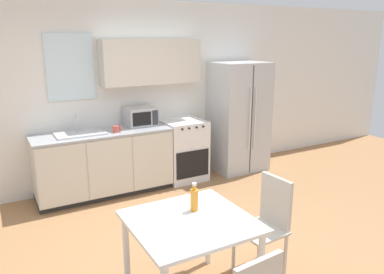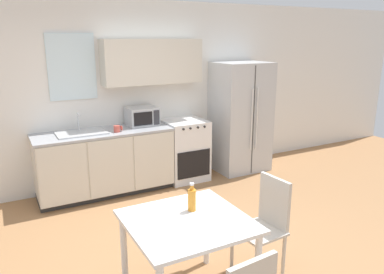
{
  "view_description": "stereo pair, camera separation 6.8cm",
  "coord_description": "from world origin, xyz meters",
  "px_view_note": "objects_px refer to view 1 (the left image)",
  "views": [
    {
      "loc": [
        -1.6,
        -3.13,
        2.17
      ],
      "look_at": [
        0.44,
        0.54,
        1.05
      ],
      "focal_mm": 35.0,
      "sensor_mm": 36.0,
      "label": 1
    },
    {
      "loc": [
        -1.54,
        -3.17,
        2.17
      ],
      "look_at": [
        0.44,
        0.54,
        1.05
      ],
      "focal_mm": 35.0,
      "sensor_mm": 36.0,
      "label": 2
    }
  ],
  "objects_px": {
    "oven_range": "(183,150)",
    "microwave": "(141,116)",
    "dining_chair_side": "(268,218)",
    "coffee_mug": "(116,129)",
    "refrigerator": "(238,117)",
    "dining_table": "(190,232)",
    "drink_bottle": "(194,199)"
  },
  "relations": [
    {
      "from": "oven_range",
      "to": "coffee_mug",
      "type": "distance_m",
      "value": 1.21
    },
    {
      "from": "coffee_mug",
      "to": "dining_chair_side",
      "type": "height_order",
      "value": "coffee_mug"
    },
    {
      "from": "oven_range",
      "to": "dining_chair_side",
      "type": "bearing_deg",
      "value": -99.52
    },
    {
      "from": "dining_table",
      "to": "dining_chair_side",
      "type": "xyz_separation_m",
      "value": [
        0.85,
        0.04,
        -0.11
      ]
    },
    {
      "from": "microwave",
      "to": "dining_chair_side",
      "type": "distance_m",
      "value": 2.7
    },
    {
      "from": "oven_range",
      "to": "refrigerator",
      "type": "xyz_separation_m",
      "value": [
        1.03,
        -0.03,
        0.43
      ]
    },
    {
      "from": "coffee_mug",
      "to": "dining_table",
      "type": "bearing_deg",
      "value": -94.37
    },
    {
      "from": "oven_range",
      "to": "refrigerator",
      "type": "height_order",
      "value": "refrigerator"
    },
    {
      "from": "microwave",
      "to": "coffee_mug",
      "type": "height_order",
      "value": "microwave"
    },
    {
      "from": "oven_range",
      "to": "refrigerator",
      "type": "relative_size",
      "value": 0.53
    },
    {
      "from": "coffee_mug",
      "to": "oven_range",
      "type": "bearing_deg",
      "value": 7.01
    },
    {
      "from": "oven_range",
      "to": "refrigerator",
      "type": "distance_m",
      "value": 1.12
    },
    {
      "from": "dining_table",
      "to": "dining_chair_side",
      "type": "relative_size",
      "value": 1.03
    },
    {
      "from": "oven_range",
      "to": "coffee_mug",
      "type": "height_order",
      "value": "coffee_mug"
    },
    {
      "from": "coffee_mug",
      "to": "dining_table",
      "type": "height_order",
      "value": "coffee_mug"
    },
    {
      "from": "coffee_mug",
      "to": "dining_chair_side",
      "type": "distance_m",
      "value": 2.53
    },
    {
      "from": "microwave",
      "to": "drink_bottle",
      "type": "bearing_deg",
      "value": -101.66
    },
    {
      "from": "oven_range",
      "to": "microwave",
      "type": "height_order",
      "value": "microwave"
    },
    {
      "from": "refrigerator",
      "to": "dining_table",
      "type": "distance_m",
      "value": 3.45
    },
    {
      "from": "oven_range",
      "to": "refrigerator",
      "type": "bearing_deg",
      "value": -1.67
    },
    {
      "from": "microwave",
      "to": "drink_bottle",
      "type": "xyz_separation_m",
      "value": [
        -0.52,
        -2.54,
        -0.19
      ]
    },
    {
      "from": "dining_chair_side",
      "to": "dining_table",
      "type": "bearing_deg",
      "value": 88.12
    },
    {
      "from": "dining_table",
      "to": "dining_chair_side",
      "type": "height_order",
      "value": "dining_chair_side"
    },
    {
      "from": "drink_bottle",
      "to": "refrigerator",
      "type": "bearing_deg",
      "value": 47.62
    },
    {
      "from": "dining_chair_side",
      "to": "oven_range",
      "type": "bearing_deg",
      "value": -13.91
    },
    {
      "from": "refrigerator",
      "to": "drink_bottle",
      "type": "distance_m",
      "value": 3.26
    },
    {
      "from": "microwave",
      "to": "dining_chair_side",
      "type": "relative_size",
      "value": 0.46
    },
    {
      "from": "dining_table",
      "to": "coffee_mug",
      "type": "bearing_deg",
      "value": 85.63
    },
    {
      "from": "refrigerator",
      "to": "dining_table",
      "type": "relative_size",
      "value": 1.88
    },
    {
      "from": "dining_chair_side",
      "to": "drink_bottle",
      "type": "relative_size",
      "value": 3.75
    },
    {
      "from": "coffee_mug",
      "to": "dining_table",
      "type": "distance_m",
      "value": 2.47
    },
    {
      "from": "microwave",
      "to": "dining_chair_side",
      "type": "height_order",
      "value": "microwave"
    }
  ]
}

